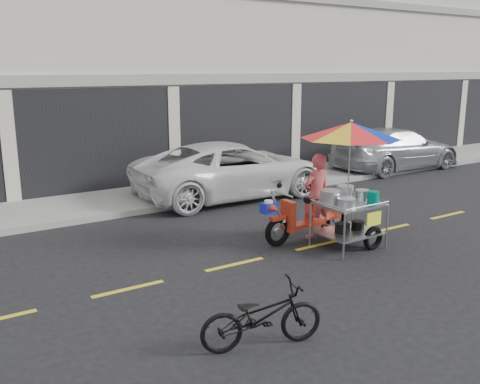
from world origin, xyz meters
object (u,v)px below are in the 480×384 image
silver_pickup (396,149)px  white_pickup (232,170)px  near_bicycle (262,316)px  food_vendor_rig (337,166)px

silver_pickup → white_pickup: bearing=93.4°
white_pickup → silver_pickup: 6.78m
silver_pickup → near_bicycle: size_ratio=3.14×
white_pickup → silver_pickup: (6.77, 0.29, -0.02)m
food_vendor_rig → silver_pickup: bearing=32.9°
near_bicycle → white_pickup: bearing=-13.9°
silver_pickup → food_vendor_rig: 8.64m
white_pickup → near_bicycle: (-3.96, -7.02, -0.33)m
white_pickup → silver_pickup: bearing=-85.9°
white_pickup → near_bicycle: bearing=152.2°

